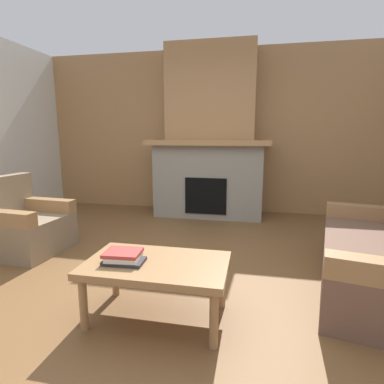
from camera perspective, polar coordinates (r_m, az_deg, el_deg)
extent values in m
plane|color=brown|center=(2.78, -5.15, -17.57)|extent=(9.00, 9.00, 0.00)
cube|color=#A87A4C|center=(5.39, 3.93, 11.01)|extent=(6.00, 0.12, 2.70)
cube|color=gray|center=(5.04, 3.19, 2.20)|extent=(1.70, 0.70, 1.15)
cube|color=black|center=(4.75, 2.59, -0.70)|extent=(0.64, 0.08, 0.56)
cube|color=#A87A4C|center=(4.94, 3.18, 9.20)|extent=(1.90, 0.82, 0.08)
cube|color=#A87A4C|center=(5.12, 3.53, 17.93)|extent=(1.40, 0.50, 1.47)
cube|color=brown|center=(3.15, 30.98, -11.61)|extent=(1.21, 1.94, 0.40)
cube|color=#997047|center=(3.85, 29.96, -3.36)|extent=(0.85, 0.34, 0.15)
cube|color=#847056|center=(3.96, -28.13, -6.95)|extent=(0.81, 0.81, 0.40)
cube|color=#847056|center=(4.09, -31.79, -0.65)|extent=(0.20, 0.77, 0.45)
cube|color=#997047|center=(3.69, -31.82, -4.10)|extent=(0.77, 0.20, 0.15)
cube|color=#997047|center=(4.11, -25.49, -2.15)|extent=(0.77, 0.20, 0.15)
cube|color=#997047|center=(2.24, -6.57, -13.32)|extent=(1.00, 0.60, 0.05)
cylinder|color=#997047|center=(2.31, -19.50, -19.05)|extent=(0.06, 0.06, 0.38)
cylinder|color=#997047|center=(2.04, 4.07, -22.60)|extent=(0.06, 0.06, 0.38)
cylinder|color=#997047|center=(2.68, -14.09, -14.41)|extent=(0.06, 0.06, 0.38)
cylinder|color=#997047|center=(2.46, 5.60, -16.53)|extent=(0.06, 0.06, 0.38)
cube|color=#2D2D33|center=(2.24, -12.49, -12.41)|extent=(0.28, 0.17, 0.03)
cube|color=beige|center=(2.24, -12.55, -11.71)|extent=(0.24, 0.21, 0.03)
cube|color=#B23833|center=(2.25, -12.71, -10.94)|extent=(0.26, 0.21, 0.03)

